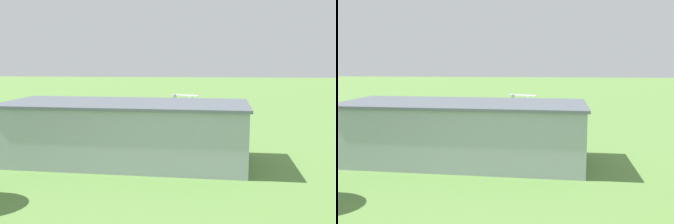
{
  "view_description": "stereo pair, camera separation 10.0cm",
  "coord_description": "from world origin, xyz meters",
  "views": [
    {
      "loc": [
        -15.2,
        88.78,
        13.12
      ],
      "look_at": [
        -7.88,
        13.39,
        2.62
      ],
      "focal_mm": 40.31,
      "sensor_mm": 36.0,
      "label": 1
    },
    {
      "loc": [
        -15.3,
        88.77,
        13.12
      ],
      "look_at": [
        -7.88,
        13.39,
        2.62
      ],
      "focal_mm": 40.31,
      "sensor_mm": 36.0,
      "label": 2
    }
  ],
  "objects": [
    {
      "name": "person_at_fence_line",
      "position": [
        5.08,
        27.96,
        0.84
      ],
      "size": [
        0.51,
        0.51,
        1.69
      ],
      "color": "orange",
      "rests_on": "ground_plane"
    },
    {
      "name": "biplane",
      "position": [
        -9.92,
        -2.4,
        3.37
      ],
      "size": [
        7.52,
        7.81,
        3.51
      ],
      "color": "silver"
    },
    {
      "name": "hangar",
      "position": [
        -5.05,
        41.58,
        3.89
      ],
      "size": [
        31.87,
        14.25,
        7.76
      ],
      "color": "#99A3AD",
      "rests_on": "ground_plane"
    },
    {
      "name": "car_red",
      "position": [
        10.86,
        28.51,
        0.85
      ],
      "size": [
        2.19,
        4.65,
        1.64
      ],
      "color": "red",
      "rests_on": "ground_plane"
    },
    {
      "name": "person_crossing_taxiway",
      "position": [
        4.28,
        25.72,
        0.79
      ],
      "size": [
        0.5,
        0.5,
        1.59
      ],
      "color": "#33723F",
      "rests_on": "ground_plane"
    },
    {
      "name": "car_blue",
      "position": [
        16.94,
        29.91,
        0.86
      ],
      "size": [
        2.08,
        4.67,
        1.66
      ],
      "color": "#23389E",
      "rests_on": "ground_plane"
    },
    {
      "name": "ground_plane",
      "position": [
        0.0,
        0.0,
        0.0
      ],
      "size": [
        400.0,
        400.0,
        0.0
      ],
      "primitive_type": "plane",
      "color": "#608C42"
    },
    {
      "name": "person_near_hangar_door",
      "position": [
        -13.09,
        23.4,
        0.77
      ],
      "size": [
        0.53,
        0.53,
        1.56
      ],
      "color": "#72338C",
      "rests_on": "ground_plane"
    },
    {
      "name": "person_walking_on_apron",
      "position": [
        -13.5,
        26.45,
        0.83
      ],
      "size": [
        0.48,
        0.48,
        1.67
      ],
      "color": "beige",
      "rests_on": "ground_plane"
    }
  ]
}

